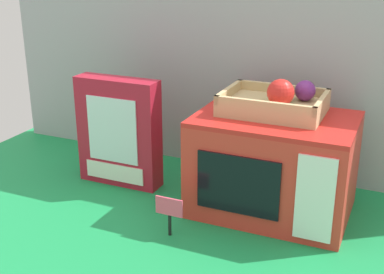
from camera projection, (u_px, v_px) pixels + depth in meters
ground_plane at (213, 196)px, 1.44m from camera, size 1.70×1.70×0.00m
display_back_panel at (244, 49)px, 1.51m from camera, size 1.61×0.03×0.75m
toy_microwave at (273, 165)px, 1.32m from camera, size 0.40×0.28×0.26m
food_groups_crate at (277, 101)px, 1.30m from camera, size 0.25×0.19×0.10m
cookie_set_box at (119, 132)px, 1.48m from camera, size 0.25×0.07×0.31m
price_sign at (169, 211)px, 1.22m from camera, size 0.07×0.01×0.10m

